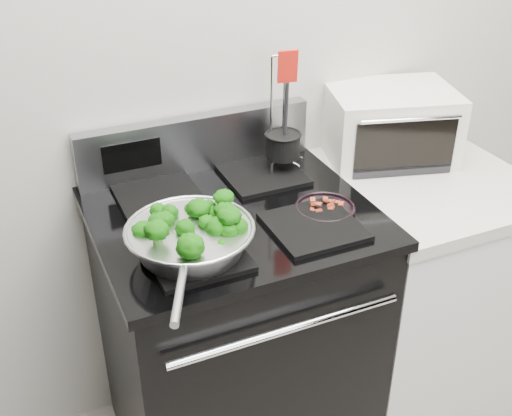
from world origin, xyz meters
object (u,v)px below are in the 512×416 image
utensil_holder (283,152)px  gas_range (235,335)px  bacon_plate (325,205)px  toaster_oven (390,124)px  skillet (190,238)px

utensil_holder → gas_range: bearing=-136.2°
bacon_plate → gas_range: bearing=158.0°
utensil_holder → toaster_oven: utensil_holder is taller
gas_range → toaster_oven: (0.65, 0.18, 0.55)m
utensil_holder → toaster_oven: size_ratio=0.83×
skillet → toaster_oven: size_ratio=1.05×
skillet → bacon_plate: skillet is taller
utensil_holder → toaster_oven: 0.41m
skillet → bacon_plate: 0.43m
utensil_holder → skillet: bearing=-133.4°
utensil_holder → toaster_oven: bearing=10.8°
bacon_plate → toaster_oven: (0.40, 0.28, 0.07)m
gas_range → bacon_plate: bearing=-22.0°
gas_range → utensil_holder: 0.61m
gas_range → toaster_oven: size_ratio=2.35×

